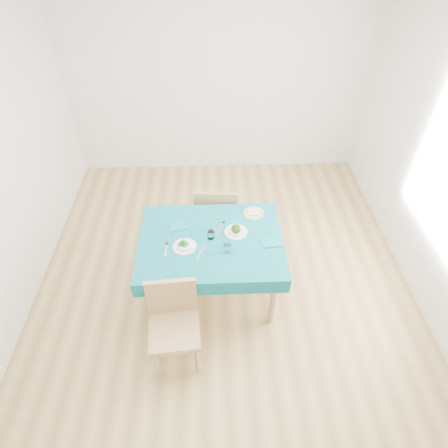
{
  "coord_description": "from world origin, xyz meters",
  "views": [
    {
      "loc": [
        -0.09,
        -2.59,
        3.25
      ],
      "look_at": [
        0.0,
        0.0,
        0.85
      ],
      "focal_mm": 30.0,
      "sensor_mm": 36.0,
      "label": 1
    }
  ],
  "objects_px": {
    "chair_near": "(173,323)",
    "side_plate": "(254,213)",
    "table": "(212,266)",
    "chair_far": "(217,200)",
    "bowl_near": "(184,245)",
    "bowl_far": "(236,230)"
  },
  "relations": [
    {
      "from": "chair_far",
      "to": "chair_near",
      "type": "bearing_deg",
      "value": 79.61
    },
    {
      "from": "bowl_near",
      "to": "bowl_far",
      "type": "height_order",
      "value": "bowl_far"
    },
    {
      "from": "chair_near",
      "to": "bowl_near",
      "type": "xyz_separation_m",
      "value": [
        0.08,
        0.65,
        0.26
      ]
    },
    {
      "from": "table",
      "to": "side_plate",
      "type": "height_order",
      "value": "side_plate"
    },
    {
      "from": "chair_near",
      "to": "bowl_near",
      "type": "bearing_deg",
      "value": 78.29
    },
    {
      "from": "bowl_near",
      "to": "side_plate",
      "type": "relative_size",
      "value": 1.04
    },
    {
      "from": "table",
      "to": "chair_near",
      "type": "distance_m",
      "value": 0.82
    },
    {
      "from": "chair_far",
      "to": "bowl_near",
      "type": "distance_m",
      "value": 0.97
    },
    {
      "from": "table",
      "to": "side_plate",
      "type": "distance_m",
      "value": 0.68
    },
    {
      "from": "bowl_near",
      "to": "bowl_far",
      "type": "xyz_separation_m",
      "value": [
        0.48,
        0.18,
        0.0
      ]
    },
    {
      "from": "chair_far",
      "to": "side_plate",
      "type": "xyz_separation_m",
      "value": [
        0.36,
        -0.44,
        0.19
      ]
    },
    {
      "from": "chair_near",
      "to": "side_plate",
      "type": "height_order",
      "value": "chair_near"
    },
    {
      "from": "chair_near",
      "to": "chair_far",
      "type": "height_order",
      "value": "chair_far"
    },
    {
      "from": "side_plate",
      "to": "chair_near",
      "type": "bearing_deg",
      "value": -124.79
    },
    {
      "from": "table",
      "to": "side_plate",
      "type": "bearing_deg",
      "value": 39.3
    },
    {
      "from": "table",
      "to": "side_plate",
      "type": "relative_size",
      "value": 6.53
    },
    {
      "from": "side_plate",
      "to": "table",
      "type": "bearing_deg",
      "value": -140.7
    },
    {
      "from": "chair_far",
      "to": "bowl_near",
      "type": "height_order",
      "value": "chair_far"
    },
    {
      "from": "bowl_far",
      "to": "chair_far",
      "type": "bearing_deg",
      "value": 103.35
    },
    {
      "from": "chair_near",
      "to": "table",
      "type": "bearing_deg",
      "value": 61.87
    },
    {
      "from": "table",
      "to": "bowl_near",
      "type": "xyz_separation_m",
      "value": [
        -0.24,
        -0.09,
        0.41
      ]
    },
    {
      "from": "bowl_near",
      "to": "bowl_far",
      "type": "bearing_deg",
      "value": 20.07
    }
  ]
}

